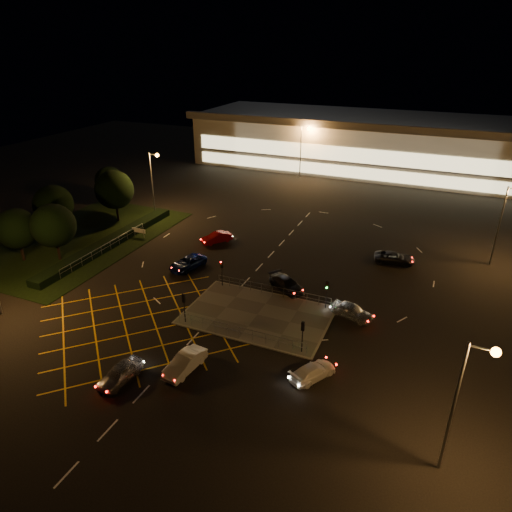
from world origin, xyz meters
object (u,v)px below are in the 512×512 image
at_px(car_near_silver, 120,373).
at_px(car_left_blue, 188,263).
at_px(car_approach_white, 313,371).
at_px(car_right_silver, 352,311).
at_px(car_east_grey, 394,258).
at_px(signal_sw, 184,302).
at_px(signal_nw, 222,268).
at_px(signal_ne, 327,289).
at_px(signal_se, 303,331).
at_px(car_queue_white, 185,363).
at_px(car_circ_red, 217,238).
at_px(car_far_dkgrey, 287,284).

bearing_deg(car_near_silver, car_left_blue, 110.95).
bearing_deg(car_approach_white, car_near_silver, 54.84).
height_order(car_right_silver, car_east_grey, car_right_silver).
bearing_deg(car_right_silver, car_left_blue, 98.78).
relative_size(signal_sw, signal_nw, 1.00).
xyz_separation_m(signal_sw, car_right_silver, (14.82, 7.45, -1.63)).
bearing_deg(car_left_blue, signal_sw, -47.60).
height_order(signal_ne, car_approach_white, signal_ne).
distance_m(signal_ne, car_near_silver, 21.41).
bearing_deg(car_near_silver, signal_sw, 92.55).
xyz_separation_m(signal_se, car_right_silver, (2.82, 7.45, -1.63)).
bearing_deg(signal_se, car_near_silver, 36.74).
bearing_deg(car_left_blue, signal_ne, 5.12).
bearing_deg(signal_ne, car_approach_white, -80.22).
height_order(signal_sw, signal_se, same).
distance_m(car_left_blue, car_east_grey, 25.60).
height_order(car_queue_white, car_approach_white, car_queue_white).
bearing_deg(car_circ_red, car_right_silver, 8.13).
xyz_separation_m(signal_sw, car_left_blue, (-5.91, 10.37, -1.67)).
height_order(signal_sw, signal_nw, same).
height_order(car_right_silver, car_approach_white, car_right_silver).
distance_m(car_east_grey, car_approach_white, 24.76).
distance_m(signal_se, signal_nw, 14.41).
bearing_deg(signal_se, car_east_grey, -102.97).
relative_size(car_queue_white, car_left_blue, 0.89).
height_order(signal_nw, car_queue_white, signal_nw).
xyz_separation_m(car_far_dkgrey, car_circ_red, (-13.22, 8.46, 0.00)).
distance_m(car_near_silver, car_right_silver, 22.71).
distance_m(car_near_silver, car_left_blue, 20.43).
height_order(signal_se, car_left_blue, signal_se).
bearing_deg(car_queue_white, car_far_dkgrey, 85.62).
xyz_separation_m(signal_nw, car_circ_red, (-6.29, 10.67, -1.66)).
distance_m(signal_sw, car_east_grey, 27.68).
bearing_deg(car_left_blue, car_near_silver, -61.89).
relative_size(car_circ_red, car_approach_white, 1.01).
bearing_deg(signal_ne, car_east_grey, 70.01).
bearing_deg(car_right_silver, signal_nw, 104.73).
bearing_deg(car_right_silver, car_near_silver, 154.41).
relative_size(signal_se, signal_nw, 1.00).
bearing_deg(car_circ_red, signal_nw, -23.37).
relative_size(signal_sw, signal_ne, 1.00).
height_order(car_circ_red, car_east_grey, car_circ_red).
bearing_deg(car_queue_white, car_circ_red, 118.79).
height_order(car_far_dkgrey, car_right_silver, car_right_silver).
bearing_deg(car_queue_white, signal_sw, 127.99).
bearing_deg(car_right_silver, car_east_grey, 8.09).
distance_m(signal_nw, car_east_grey, 21.96).
xyz_separation_m(car_far_dkgrey, car_approach_white, (6.93, -12.98, -0.08)).
bearing_deg(signal_ne, car_circ_red, 149.76).
xyz_separation_m(signal_ne, car_east_grey, (5.01, 13.78, -1.68)).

